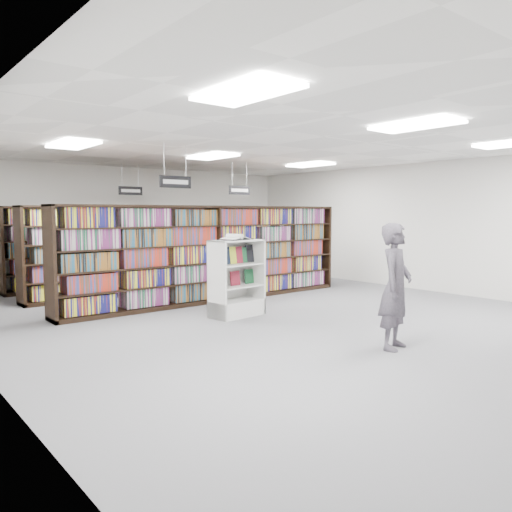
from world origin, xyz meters
TOP-DOWN VIEW (x-y plane):
  - floor at (0.00, 0.00)m, footprint 12.00×12.00m
  - ceiling at (0.00, 0.00)m, footprint 10.00×12.00m
  - wall_back at (0.00, 6.00)m, footprint 10.00×0.10m
  - wall_right at (5.00, 0.00)m, footprint 0.10×12.00m
  - bookshelf_row_near at (0.00, 2.00)m, footprint 7.00×0.60m
  - bookshelf_row_mid at (0.00, 4.00)m, footprint 7.00×0.60m
  - bookshelf_row_far at (0.00, 5.70)m, footprint 7.00×0.60m
  - aisle_sign_left at (-1.50, 1.00)m, footprint 0.65×0.02m
  - aisle_sign_right at (1.50, 3.00)m, footprint 0.65×0.02m
  - aisle_sign_center at (-0.50, 5.00)m, footprint 0.65×0.02m
  - troffer_front_left at (-3.00, -3.00)m, footprint 0.60×1.20m
  - troffer_front_center at (0.00, -3.00)m, footprint 0.60×1.20m
  - troffer_back_left at (-3.00, 2.00)m, footprint 0.60×1.20m
  - troffer_back_center at (0.00, 2.00)m, footprint 0.60×1.20m
  - troffer_back_right at (3.00, 2.00)m, footprint 0.60×1.20m
  - endcap_display at (-0.58, 0.41)m, footprint 1.08×0.62m
  - open_book at (-0.59, 0.40)m, footprint 0.76×0.58m
  - shopper at (-0.18, -2.86)m, footprint 0.76×0.62m

SIDE VIEW (x-z plane):
  - floor at x=0.00m, z-range 0.00..0.00m
  - endcap_display at x=-0.58m, z-range -0.23..1.21m
  - shopper at x=-0.18m, z-range 0.00..1.80m
  - bookshelf_row_near at x=0.00m, z-range 0.00..2.10m
  - bookshelf_row_mid at x=0.00m, z-range 0.00..2.10m
  - bookshelf_row_far at x=0.00m, z-range 0.00..2.10m
  - open_book at x=-0.59m, z-range 1.41..1.54m
  - wall_back at x=0.00m, z-range 0.00..3.20m
  - wall_right at x=5.00m, z-range 0.00..3.20m
  - aisle_sign_left at x=-1.50m, z-range 2.13..2.93m
  - aisle_sign_right at x=1.50m, z-range 2.13..2.93m
  - aisle_sign_center at x=-0.50m, z-range 2.13..2.93m
  - troffer_front_left at x=-3.00m, z-range 3.14..3.18m
  - troffer_front_center at x=0.00m, z-range 3.14..3.18m
  - troffer_back_left at x=-3.00m, z-range 3.14..3.18m
  - troffer_back_center at x=0.00m, z-range 3.14..3.18m
  - troffer_back_right at x=3.00m, z-range 3.14..3.18m
  - ceiling at x=0.00m, z-range 3.15..3.25m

